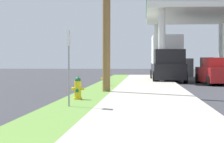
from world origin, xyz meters
name	(u,v)px	position (x,y,z in m)	size (l,w,h in m)	color
fire_hydrant_second	(78,89)	(0.59, 12.15, 0.45)	(0.42, 0.38, 0.74)	yellow
fire_hydrant_third	(105,79)	(0.74, 20.97, 0.45)	(0.42, 0.37, 0.74)	yellow
street_sign_post	(69,52)	(0.68, 9.77, 1.63)	(0.05, 0.36, 2.12)	gray
car_red_by_near_pump	(218,72)	(7.07, 24.81, 0.72)	(2.25, 4.63, 1.57)	red
truck_black_at_forecourt	(167,59)	(4.29, 28.86, 1.49)	(2.23, 6.43, 3.11)	black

